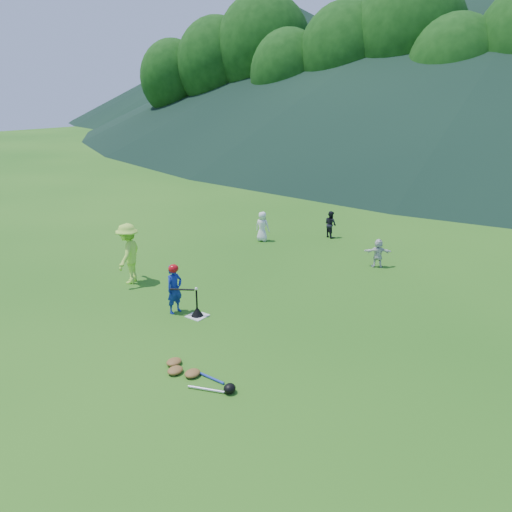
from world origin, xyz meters
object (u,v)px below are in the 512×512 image
Objects in this scene: home_plate at (197,316)px; equipment_pile at (192,373)px; fielder_a at (262,226)px; fielder_d at (378,253)px; batting_tee at (197,312)px; batter_child at (175,289)px; fielder_b at (331,224)px; adult_coach at (129,254)px.

home_plate is 0.25× the size of equipment_pile.
fielder_a is 1.20× the size of fielder_d.
equipment_pile is (1.76, -2.10, -0.06)m from batting_tee.
batting_tee is at bearing -72.10° from batter_child.
fielder_d is (2.78, -2.12, -0.05)m from fielder_b.
batting_tee is at bearing 51.23° from adult_coach.
batter_child reaches higher than fielder_d.
home_plate is 0.44× the size of fielder_b.
fielder_a is 0.62× the size of equipment_pile.
batter_child is 3.13m from equipment_pile.
equipment_pile is (4.17, -8.36, -0.49)m from fielder_a.
home_plate is 3.30m from adult_coach.
fielder_d reaches higher than batting_tee.
batter_child is 6.64m from fielder_a.
fielder_b is at bearing 133.35° from adult_coach.
fielder_b is 10.54m from equipment_pile.
fielder_d is at bearing 70.13° from batting_tee.
batter_child is at bearing 35.27° from fielder_d.
batting_tee is (2.41, -6.26, -0.42)m from fielder_a.
adult_coach is 5.64m from equipment_pile.
fielder_a is (0.72, 5.67, -0.33)m from adult_coach.
batter_child is at bearing -167.78° from batting_tee.
adult_coach reaches higher than batter_child.
batting_tee is 0.38× the size of equipment_pile.
home_plate is 6.73m from fielder_a.
home_plate is at bearing 102.09° from fielder_a.
batter_child is at bearing 45.89° from adult_coach.
fielder_a is (-1.80, 6.39, -0.07)m from batter_child.
batter_child is 8.30m from fielder_b.
home_plate is 0.12m from batting_tee.
batter_child is 1.36× the size of fielder_d.
batting_tee is at bearing 118.38° from fielder_b.
fielder_b is at bearing 5.55° from batter_child.
fielder_b is at bearing -67.66° from fielder_d.
batting_tee is at bearing 39.76° from fielder_d.
fielder_b is (2.54, 7.58, -0.37)m from adult_coach.
adult_coach is 1.73× the size of fielder_b.
fielder_a is at bearing 21.39° from batter_child.
home_plate is 0.41× the size of fielder_a.
fielder_b is at bearing -142.59° from fielder_a.
equipment_pile is (2.35, -10.27, -0.44)m from fielder_b.
fielder_b is 1.11× the size of fielder_d.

